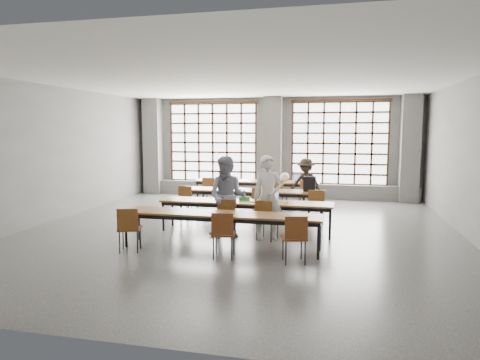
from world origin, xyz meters
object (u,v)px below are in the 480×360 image
mouse (287,202)px  chair_back_left (210,188)px  red_pouch (130,226)px  chair_mid_left (187,198)px  green_box (244,199)px  desk_row_b (251,192)px  laptop_back (299,180)px  chair_front_left (227,214)px  backpack (310,184)px  chair_front_right (266,216)px  chair_back_mid (278,190)px  chair_near_left (129,225)px  student_female (228,197)px  desk_row_a (257,183)px  chair_near_right (295,234)px  desk_row_c (246,204)px  chair_mid_centre (260,201)px  laptop_front (270,199)px  phone (252,202)px  student_back (306,183)px  student_male (268,198)px  plastic_bag (285,177)px  chair_mid_right (316,203)px  chair_back_right (306,191)px  desk_row_d (221,216)px  chair_near_mid (223,230)px

mouse → chair_back_left: bearing=130.3°
mouse → red_pouch: bearing=-144.6°
chair_mid_left → green_box: (1.83, -1.17, 0.24)m
desk_row_b → laptop_back: (1.13, 2.16, 0.13)m
chair_front_left → backpack: backpack is taller
backpack → chair_mid_left: bearing=-166.7°
chair_front_right → mouse: chair_front_right is taller
chair_back_mid → laptop_back: size_ratio=2.10×
chair_near_left → student_female: student_female is taller
desk_row_a → chair_near_right: 6.31m
chair_near_left → green_box: bearing=50.4°
desk_row_c → chair_front_right: bearing=-47.3°
chair_back_mid → chair_mid_centre: size_ratio=1.00×
chair_near_left → laptop_front: laptop_front is taller
laptop_front → phone: 0.43m
chair_back_mid → red_pouch: 5.77m
red_pouch → chair_back_left: bearing=89.9°
chair_mid_centre → student_back: student_back is taller
desk_row_c → student_male: 0.82m
student_female → red_pouch: student_female is taller
chair_front_right → desk_row_b: bearing=108.5°
chair_near_right → laptop_front: 2.37m
desk_row_b → backpack: 1.62m
chair_back_mid → chair_front_left: (-0.60, -3.94, 0.00)m
student_female → plastic_bag: size_ratio=6.27×
phone → chair_mid_right: bearing=44.8°
chair_mid_right → chair_mid_centre: bearing=180.0°
chair_mid_right → student_back: 2.23m
laptop_front → chair_front_left: bearing=-138.8°
chair_back_right → chair_mid_left: 3.66m
desk_row_b → chair_front_right: 2.65m
student_male → desk_row_b: bearing=90.2°
chair_back_mid → mouse: size_ratio=8.98×
desk_row_b → mouse: (1.21, -1.90, 0.08)m
laptop_front → desk_row_c: bearing=-168.8°
chair_mid_left → chair_front_left: bearing=-49.8°
chair_back_left → chair_near_right: (3.21, -5.41, 0.00)m
desk_row_c → chair_mid_centre: 1.27m
desk_row_a → student_back: bearing=-17.4°
chair_near_left → red_pouch: 0.09m
desk_row_d → chair_near_mid: (0.21, -0.63, -0.13)m
desk_row_b → chair_back_left: bearing=138.5°
desk_row_c → chair_back_right: size_ratio=4.55×
chair_front_right → student_female: (-0.88, 0.13, 0.36)m
chair_near_mid → backpack: size_ratio=2.20×
chair_mid_left → student_back: 3.72m
chair_back_mid → laptop_back: laptop_back is taller
laptop_back → chair_back_right: bearing=-69.0°
chair_back_right → chair_near_mid: bearing=-101.7°
desk_row_c → student_female: bearing=-121.0°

